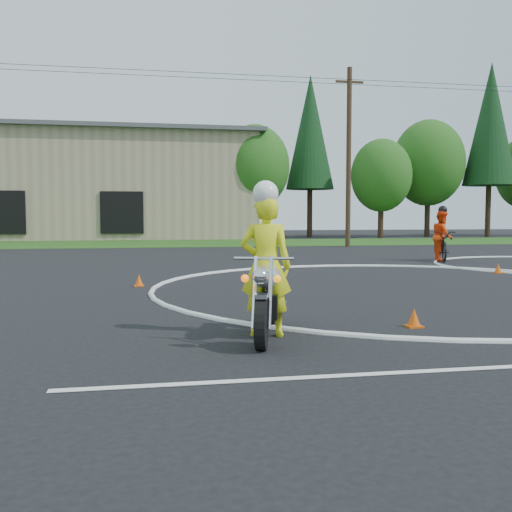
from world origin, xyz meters
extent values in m
plane|color=black|center=(0.00, 0.00, 0.00)|extent=(120.00, 120.00, 0.00)
cube|color=#1E4714|center=(0.00, 27.00, 0.01)|extent=(120.00, 10.00, 0.02)
torus|color=silver|center=(0.00, 3.00, 0.01)|extent=(12.12, 12.12, 0.12)
cube|color=silver|center=(-3.00, -4.00, 0.01)|extent=(8.00, 0.12, 0.01)
cylinder|color=black|center=(-4.57, -2.64, 0.34)|extent=(0.33, 0.70, 0.69)
cylinder|color=black|center=(-4.11, -1.09, 0.34)|extent=(0.33, 0.70, 0.69)
cube|color=black|center=(-4.33, -1.81, 0.46)|extent=(0.49, 0.70, 0.34)
ellipsoid|color=silver|center=(-4.39, -2.03, 0.90)|extent=(0.61, 0.82, 0.32)
cube|color=black|center=(-4.23, -1.48, 0.85)|extent=(0.48, 0.75, 0.11)
cylinder|color=white|center=(-4.65, -2.52, 0.75)|extent=(0.17, 0.41, 0.92)
cylinder|color=silver|center=(-4.45, -2.58, 0.75)|extent=(0.17, 0.41, 0.92)
cube|color=white|center=(-4.58, -2.66, 0.71)|extent=(0.23, 0.29, 0.06)
cylinder|color=silver|center=(-4.49, -2.36, 1.17)|extent=(0.78, 0.27, 0.04)
sphere|color=silver|center=(-4.61, -2.75, 0.98)|extent=(0.21, 0.21, 0.21)
sphere|color=#FF610C|center=(-4.80, -2.67, 0.94)|extent=(0.10, 0.10, 0.10)
sphere|color=orange|center=(-4.40, -2.78, 0.94)|extent=(0.10, 0.10, 0.10)
cylinder|color=silver|center=(-4.02, -1.42, 0.34)|extent=(0.35, 0.91, 0.09)
imported|color=yellow|center=(-4.34, -1.77, 1.02)|extent=(0.85, 0.68, 2.03)
sphere|color=white|center=(-4.36, -1.82, 2.06)|extent=(0.37, 0.37, 0.37)
imported|color=black|center=(5.12, 10.56, 0.59)|extent=(1.50, 2.36, 1.17)
imported|color=#FA3F0D|center=(5.12, 10.56, 0.98)|extent=(1.02, 1.14, 1.95)
sphere|color=black|center=(5.12, 10.56, 1.98)|extent=(0.34, 0.34, 0.34)
cone|color=#DA510B|center=(-6.28, 4.50, 0.15)|extent=(0.22, 0.22, 0.30)
cube|color=#DA510B|center=(-6.28, 4.50, 0.01)|extent=(0.24, 0.24, 0.03)
cone|color=#DA510B|center=(-1.94, -1.58, 0.15)|extent=(0.22, 0.22, 0.30)
cube|color=#DA510B|center=(-1.94, -1.58, 0.01)|extent=(0.24, 0.24, 0.03)
cone|color=#DA510B|center=(4.44, 5.88, 0.15)|extent=(0.22, 0.22, 0.30)
cube|color=#DA510B|center=(4.44, 5.88, 0.01)|extent=(0.24, 0.24, 0.03)
cube|color=tan|center=(-18.00, 40.00, 4.00)|extent=(40.00, 16.00, 8.00)
cube|color=black|center=(-16.00, 31.90, 2.00)|extent=(3.00, 0.16, 3.00)
cube|color=black|center=(-8.00, 31.90, 2.00)|extent=(3.00, 0.16, 3.00)
cylinder|color=#382619|center=(2.00, 34.00, 1.62)|extent=(0.44, 0.44, 3.24)
ellipsoid|color=#1E5116|center=(2.00, 34.00, 5.58)|extent=(5.40, 5.40, 6.48)
cylinder|color=#382619|center=(7.00, 36.00, 1.98)|extent=(0.44, 0.44, 3.96)
cone|color=black|center=(7.00, 36.00, 8.63)|extent=(3.96, 3.96, 9.35)
cylinder|color=#382619|center=(12.00, 33.00, 1.44)|extent=(0.44, 0.44, 2.88)
ellipsoid|color=#1E5116|center=(12.00, 33.00, 4.96)|extent=(4.80, 4.80, 5.76)
cylinder|color=#382619|center=(17.00, 35.00, 1.80)|extent=(0.44, 0.44, 3.60)
ellipsoid|color=#1E5116|center=(17.00, 35.00, 6.20)|extent=(6.00, 6.00, 7.20)
cylinder|color=#382619|center=(22.00, 34.00, 2.16)|extent=(0.44, 0.44, 4.32)
cone|color=black|center=(22.00, 34.00, 9.42)|extent=(4.32, 4.32, 10.20)
cylinder|color=#382619|center=(-2.00, 35.00, 1.44)|extent=(0.44, 0.44, 2.88)
ellipsoid|color=#1E5116|center=(-2.00, 35.00, 4.96)|extent=(4.80, 4.80, 5.76)
cylinder|color=#473321|center=(5.00, 21.00, 5.00)|extent=(0.28, 0.28, 10.00)
cube|color=#473321|center=(5.00, 21.00, 9.20)|extent=(1.60, 0.12, 0.12)
cylinder|color=black|center=(-5.00, 20.45, 9.20)|extent=(20.00, 0.02, 0.02)
cylinder|color=black|center=(-5.00, 21.55, 9.20)|extent=(20.00, 0.02, 0.02)
cylinder|color=black|center=(15.00, 21.55, 9.20)|extent=(20.00, 0.02, 0.02)
camera|label=1|loc=(-5.97, -9.81, 1.74)|focal=40.00mm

